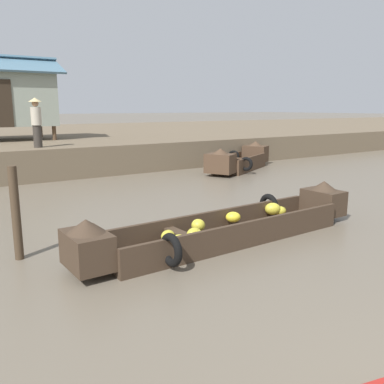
# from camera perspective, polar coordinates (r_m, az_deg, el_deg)

# --- Properties ---
(ground_plane) EXTENTS (300.00, 300.00, 0.00)m
(ground_plane) POSITION_cam_1_polar(r_m,az_deg,el_deg) (10.90, -15.67, -1.64)
(ground_plane) COLOR #665B4C
(banana_boat) EXTENTS (6.00, 1.80, 0.85)m
(banana_boat) POSITION_cam_1_polar(r_m,az_deg,el_deg) (7.60, 5.03, -4.79)
(banana_boat) COLOR #3D2D21
(banana_boat) RESTS_ON ground
(fishing_skiff_distant) EXTENTS (4.26, 2.88, 1.00)m
(fishing_skiff_distant) POSITION_cam_1_polar(r_m,az_deg,el_deg) (16.39, 6.58, 4.41)
(fishing_skiff_distant) COLOR #473323
(fishing_skiff_distant) RESTS_ON ground
(vendor_person) EXTENTS (0.44, 0.44, 1.66)m
(vendor_person) POSITION_cam_1_polar(r_m,az_deg,el_deg) (14.99, -20.75, 9.31)
(vendor_person) COLOR #332D28
(vendor_person) RESTS_ON riverbank_strip
(mooring_post) EXTENTS (0.14, 0.14, 1.53)m
(mooring_post) POSITION_cam_1_polar(r_m,az_deg,el_deg) (7.14, -23.21, -2.74)
(mooring_post) COLOR #423323
(mooring_post) RESTS_ON ground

